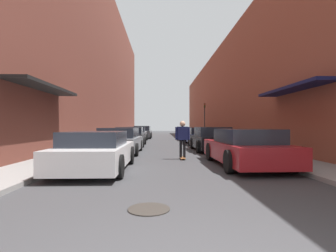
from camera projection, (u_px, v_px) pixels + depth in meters
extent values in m
plane|color=#38383A|center=(165.00, 143.00, 21.52)|extent=(108.11, 108.11, 0.00)
cube|color=gray|center=(120.00, 139.00, 26.29)|extent=(1.80, 49.14, 0.12)
cube|color=gray|center=(208.00, 139.00, 26.58)|extent=(1.80, 49.14, 0.12)
cube|color=brown|center=(91.00, 64.00, 26.20)|extent=(4.00, 49.14, 15.22)
cube|color=black|center=(45.00, 88.00, 10.31)|extent=(1.00, 4.80, 0.12)
cube|color=brown|center=(236.00, 95.00, 26.67)|extent=(4.00, 49.14, 9.20)
cube|color=#141947|center=(293.00, 89.00, 10.63)|extent=(1.00, 4.80, 0.12)
cube|color=silver|center=(97.00, 155.00, 8.17)|extent=(1.87, 4.34, 0.62)
cube|color=#232833|center=(95.00, 138.00, 7.96)|extent=(1.64, 2.26, 0.42)
cylinder|color=black|center=(81.00, 155.00, 9.49)|extent=(0.18, 0.64, 0.64)
cylinder|color=black|center=(131.00, 155.00, 9.54)|extent=(0.18, 0.64, 0.64)
cylinder|color=black|center=(49.00, 167.00, 6.80)|extent=(0.18, 0.64, 0.64)
cylinder|color=black|center=(120.00, 167.00, 6.86)|extent=(0.18, 0.64, 0.64)
cube|color=gray|center=(120.00, 144.00, 13.30)|extent=(2.04, 4.41, 0.65)
cube|color=#232833|center=(119.00, 133.00, 13.08)|extent=(1.76, 2.31, 0.49)
cylinder|color=black|center=(107.00, 145.00, 14.62)|extent=(0.18, 0.60, 0.60)
cylinder|color=black|center=(140.00, 145.00, 14.68)|extent=(0.18, 0.60, 0.60)
cylinder|color=black|center=(95.00, 150.00, 11.92)|extent=(0.18, 0.60, 0.60)
cylinder|color=black|center=(136.00, 150.00, 11.98)|extent=(0.18, 0.60, 0.60)
cube|color=#232326|center=(130.00, 139.00, 18.29)|extent=(2.01, 4.30, 0.69)
cube|color=#232833|center=(130.00, 130.00, 18.08)|extent=(1.74, 2.25, 0.46)
cylinder|color=black|center=(120.00, 141.00, 19.59)|extent=(0.18, 0.60, 0.60)
cylinder|color=black|center=(145.00, 141.00, 19.65)|extent=(0.18, 0.60, 0.60)
cylinder|color=black|center=(113.00, 143.00, 16.94)|extent=(0.18, 0.60, 0.60)
cylinder|color=black|center=(143.00, 143.00, 17.00)|extent=(0.18, 0.60, 0.60)
cube|color=gray|center=(137.00, 135.00, 23.97)|extent=(1.83, 4.56, 0.69)
cube|color=#232833|center=(137.00, 129.00, 23.75)|extent=(1.57, 2.39, 0.45)
cylinder|color=black|center=(129.00, 137.00, 25.35)|extent=(0.18, 0.65, 0.65)
cylinder|color=black|center=(147.00, 137.00, 25.40)|extent=(0.18, 0.65, 0.65)
cylinder|color=black|center=(126.00, 138.00, 22.55)|extent=(0.18, 0.65, 0.65)
cylinder|color=black|center=(145.00, 138.00, 22.60)|extent=(0.18, 0.65, 0.65)
cube|color=#515459|center=(142.00, 134.00, 29.59)|extent=(1.97, 4.65, 0.69)
cube|color=#232833|center=(142.00, 128.00, 29.35)|extent=(1.71, 2.43, 0.53)
cylinder|color=black|center=(135.00, 135.00, 30.99)|extent=(0.18, 0.68, 0.68)
cylinder|color=black|center=(151.00, 135.00, 31.05)|extent=(0.18, 0.68, 0.68)
cylinder|color=black|center=(133.00, 136.00, 28.12)|extent=(0.18, 0.68, 0.68)
cylinder|color=black|center=(150.00, 136.00, 28.18)|extent=(0.18, 0.68, 0.68)
cube|color=silver|center=(143.00, 133.00, 34.92)|extent=(1.80, 4.17, 0.68)
cube|color=#232833|center=(143.00, 128.00, 34.71)|extent=(1.55, 2.18, 0.54)
cylinder|color=black|center=(138.00, 134.00, 36.17)|extent=(0.18, 0.62, 0.62)
cylinder|color=black|center=(150.00, 134.00, 36.22)|extent=(0.18, 0.62, 0.62)
cylinder|color=black|center=(136.00, 134.00, 33.61)|extent=(0.18, 0.62, 0.62)
cylinder|color=black|center=(149.00, 134.00, 33.66)|extent=(0.18, 0.62, 0.62)
cube|color=maroon|center=(245.00, 151.00, 9.13)|extent=(2.04, 4.79, 0.63)
cube|color=#232833|center=(247.00, 136.00, 8.90)|extent=(1.76, 2.51, 0.47)
cylinder|color=black|center=(209.00, 152.00, 10.58)|extent=(0.18, 0.70, 0.70)
cylinder|color=black|center=(256.00, 152.00, 10.64)|extent=(0.18, 0.70, 0.70)
cylinder|color=black|center=(229.00, 162.00, 7.63)|extent=(0.18, 0.70, 0.70)
cylinder|color=black|center=(293.00, 161.00, 7.69)|extent=(0.18, 0.70, 0.70)
cube|color=black|center=(211.00, 142.00, 14.75)|extent=(1.98, 4.24, 0.63)
cube|color=#232833|center=(212.00, 132.00, 14.54)|extent=(1.70, 2.22, 0.52)
cylinder|color=black|center=(192.00, 143.00, 16.02)|extent=(0.18, 0.65, 0.65)
cylinder|color=black|center=(222.00, 143.00, 16.08)|extent=(0.18, 0.65, 0.65)
cylinder|color=black|center=(198.00, 147.00, 13.42)|extent=(0.18, 0.65, 0.65)
cylinder|color=black|center=(234.00, 147.00, 13.48)|extent=(0.18, 0.65, 0.65)
cube|color=navy|center=(200.00, 138.00, 20.00)|extent=(1.99, 4.10, 0.61)
cube|color=#232833|center=(200.00, 131.00, 19.80)|extent=(1.71, 2.15, 0.47)
cylinder|color=black|center=(186.00, 139.00, 21.23)|extent=(0.18, 0.63, 0.63)
cylinder|color=black|center=(209.00, 139.00, 21.29)|extent=(0.18, 0.63, 0.63)
cylinder|color=black|center=(190.00, 141.00, 18.72)|extent=(0.18, 0.63, 0.63)
cylinder|color=black|center=(215.00, 141.00, 18.77)|extent=(0.18, 0.63, 0.63)
cube|color=#232326|center=(190.00, 136.00, 25.43)|extent=(1.95, 4.51, 0.57)
cube|color=#232833|center=(191.00, 130.00, 25.21)|extent=(1.67, 2.36, 0.53)
cylinder|color=black|center=(180.00, 137.00, 26.79)|extent=(0.18, 0.61, 0.61)
cylinder|color=black|center=(197.00, 137.00, 26.85)|extent=(0.18, 0.61, 0.61)
cylinder|color=black|center=(182.00, 138.00, 24.02)|extent=(0.18, 0.61, 0.61)
cylinder|color=black|center=(202.00, 138.00, 24.08)|extent=(0.18, 0.61, 0.61)
cube|color=gray|center=(185.00, 133.00, 31.09)|extent=(1.86, 4.35, 0.68)
cube|color=#232833|center=(186.00, 129.00, 30.88)|extent=(1.61, 2.28, 0.40)
cylinder|color=black|center=(177.00, 135.00, 32.40)|extent=(0.18, 0.66, 0.66)
cylinder|color=black|center=(191.00, 135.00, 32.46)|extent=(0.18, 0.66, 0.66)
cylinder|color=black|center=(179.00, 135.00, 29.73)|extent=(0.18, 0.66, 0.66)
cylinder|color=black|center=(194.00, 135.00, 29.78)|extent=(0.18, 0.66, 0.66)
cube|color=brown|center=(183.00, 158.00, 10.91)|extent=(0.20, 0.78, 0.02)
cylinder|color=beige|center=(180.00, 158.00, 11.16)|extent=(0.03, 0.06, 0.06)
cylinder|color=beige|center=(184.00, 158.00, 11.17)|extent=(0.03, 0.06, 0.06)
cylinder|color=beige|center=(181.00, 159.00, 10.66)|extent=(0.03, 0.06, 0.06)
cylinder|color=beige|center=(185.00, 159.00, 10.67)|extent=(0.03, 0.06, 0.06)
cylinder|color=black|center=(181.00, 149.00, 10.91)|extent=(0.11, 0.11, 0.73)
cylinder|color=black|center=(184.00, 149.00, 10.92)|extent=(0.11, 0.11, 0.73)
cube|color=#191E4C|center=(183.00, 133.00, 10.92)|extent=(0.44, 0.20, 0.56)
sphere|color=tan|center=(183.00, 124.00, 10.92)|extent=(0.23, 0.23, 0.23)
cylinder|color=#191E4C|center=(176.00, 133.00, 10.91)|extent=(0.09, 0.09, 0.53)
cylinder|color=#191E4C|center=(189.00, 133.00, 10.92)|extent=(0.09, 0.09, 0.53)
cylinder|color=#332D28|center=(149.00, 209.00, 4.33)|extent=(0.70, 0.70, 0.02)
cylinder|color=#2D2D2D|center=(205.00, 121.00, 27.81)|extent=(0.10, 0.10, 3.67)
cube|color=#332D0F|center=(205.00, 106.00, 27.81)|extent=(0.16, 0.16, 0.45)
sphere|color=red|center=(205.00, 104.00, 27.72)|extent=(0.11, 0.11, 0.11)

